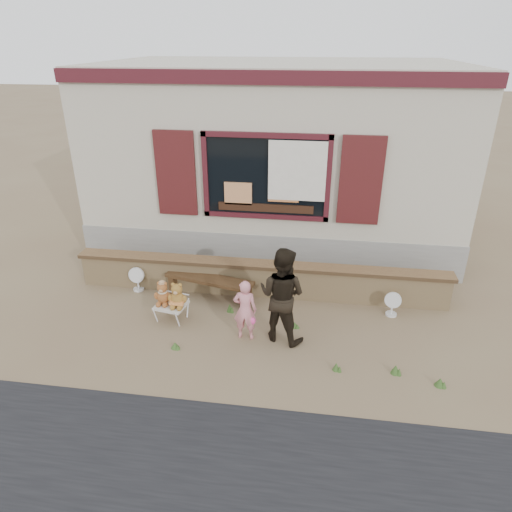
% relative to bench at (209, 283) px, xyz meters
% --- Properties ---
extents(ground, '(80.00, 80.00, 0.00)m').
position_rel_bench_xyz_m(ground, '(0.90, -0.70, -0.32)').
color(ground, brown).
rests_on(ground, ground).
extents(shopfront, '(8.04, 5.13, 4.00)m').
position_rel_bench_xyz_m(shopfront, '(0.90, 3.79, 1.68)').
color(shopfront, '#AAA289').
rests_on(shopfront, ground).
extents(brick_wall, '(7.10, 0.36, 0.67)m').
position_rel_bench_xyz_m(brick_wall, '(0.90, 0.30, 0.02)').
color(brick_wall, tan).
rests_on(brick_wall, ground).
extents(bench, '(1.75, 0.76, 0.44)m').
position_rel_bench_xyz_m(bench, '(0.00, 0.00, 0.00)').
color(bench, '#382413').
rests_on(bench, ground).
extents(folding_chair, '(0.57, 0.53, 0.31)m').
position_rel_bench_xyz_m(folding_chair, '(-0.49, -0.81, -0.04)').
color(folding_chair, beige).
rests_on(folding_chair, ground).
extents(teddy_bear_left, '(0.36, 0.32, 0.43)m').
position_rel_bench_xyz_m(teddy_bear_left, '(-0.63, -0.78, 0.20)').
color(teddy_bear_left, brown).
rests_on(teddy_bear_left, folding_chair).
extents(teddy_bear_right, '(0.38, 0.35, 0.46)m').
position_rel_bench_xyz_m(teddy_bear_right, '(-0.35, -0.83, 0.22)').
color(teddy_bear_right, brown).
rests_on(teddy_bear_right, folding_chair).
extents(child, '(0.39, 0.26, 1.06)m').
position_rel_bench_xyz_m(child, '(0.87, -1.14, 0.21)').
color(child, pink).
rests_on(child, ground).
extents(adult, '(0.95, 0.85, 1.62)m').
position_rel_bench_xyz_m(adult, '(1.45, -1.06, 0.49)').
color(adult, black).
rests_on(adult, ground).
extents(fan_left, '(0.31, 0.21, 0.50)m').
position_rel_bench_xyz_m(fan_left, '(-1.46, 0.10, -0.07)').
color(fan_left, silver).
rests_on(fan_left, ground).
extents(fan_right, '(0.30, 0.20, 0.47)m').
position_rel_bench_xyz_m(fan_right, '(3.35, -0.11, -0.08)').
color(fan_right, silver).
rests_on(fan_right, ground).
extents(grass_tufts, '(4.15, 1.62, 0.16)m').
position_rel_bench_xyz_m(grass_tufts, '(2.09, -1.42, -0.25)').
color(grass_tufts, '#375723').
rests_on(grass_tufts, ground).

